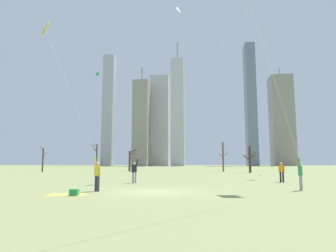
{
  "coord_description": "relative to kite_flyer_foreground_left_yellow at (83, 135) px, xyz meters",
  "views": [
    {
      "loc": [
        2.35,
        -15.86,
        1.55
      ],
      "look_at": [
        0.0,
        6.0,
        4.37
      ],
      "focal_mm": 30.95,
      "sensor_mm": 36.0,
      "label": 1
    }
  ],
  "objects": [
    {
      "name": "bare_tree_rightmost",
      "position": [
        -6.19,
        37.61,
        -1.0
      ],
      "size": [
        1.81,
        2.65,
        4.22
      ],
      "color": "#423326",
      "rests_on": "ground"
    },
    {
      "name": "bare_tree_leftmost",
      "position": [
        -11.6,
        34.18,
        -0.5
      ],
      "size": [
        1.33,
        1.63,
        4.96
      ],
      "color": "#4C3828",
      "rests_on": "ground"
    },
    {
      "name": "distant_kite_drifting_right_green",
      "position": [
        -7.06,
        23.23,
        9.33
      ],
      "size": [
        6.42,
        0.64,
        14.83
      ],
      "color": "green",
      "rests_on": "ground"
    },
    {
      "name": "skyline_tall_tower",
      "position": [
        -15.56,
        147.5,
        22.79
      ],
      "size": [
        10.7,
        8.01,
        51.96
      ],
      "color": "#B2B2B7",
      "rests_on": "ground"
    },
    {
      "name": "kite_flyer_midfield_center_red",
      "position": [
        10.98,
        -1.44,
        0.39
      ],
      "size": [
        6.77,
        11.51,
        12.51
      ],
      "color": "gray",
      "rests_on": "ground"
    },
    {
      "name": "distant_kite_low_near_trees_white",
      "position": [
        4.26,
        22.47,
        17.41
      ],
      "size": [
        1.85,
        7.09,
        23.38
      ],
      "color": "white",
      "rests_on": "ground"
    },
    {
      "name": "bare_tree_far_right_edge",
      "position": [
        -20.63,
        32.33,
        -0.97
      ],
      "size": [
        0.84,
        2.6,
        4.38
      ],
      "color": "#4C3828",
      "rests_on": "ground"
    },
    {
      "name": "bystander_strolling_midfield",
      "position": [
        -0.54,
        4.09,
        -2.28
      ],
      "size": [
        0.23,
        0.51,
        1.62
      ],
      "color": "#33384C",
      "rests_on": "ground"
    },
    {
      "name": "ground_plane",
      "position": [
        4.39,
        -0.37,
        -3.19
      ],
      "size": [
        400.0,
        400.0,
        0.0
      ],
      "primitive_type": "plane",
      "color": "#848E56"
    },
    {
      "name": "kite_flyer_midfield_left_pink",
      "position": [
        4.93,
        5.72,
        2.03
      ],
      "size": [
        13.84,
        2.51,
        18.74
      ],
      "color": "gray",
      "rests_on": "ground"
    },
    {
      "name": "skyline_short_annex",
      "position": [
        -4.18,
        133.11,
        25.27
      ],
      "size": [
        6.7,
        5.71,
        66.43
      ],
      "color": "#B2B2B7",
      "rests_on": "ground"
    },
    {
      "name": "bare_tree_right_of_center",
      "position": [
        11.09,
        37.86,
        -0.27
      ],
      "size": [
        1.52,
        1.8,
        5.82
      ],
      "color": "brown",
      "rests_on": "ground"
    },
    {
      "name": "skyline_slender_spire",
      "position": [
        54.06,
        153.57,
        22.64
      ],
      "size": [
        11.92,
        11.47,
        56.5
      ],
      "color": "gray",
      "rests_on": "ground"
    },
    {
      "name": "skyline_squat_block",
      "position": [
        -23.98,
        135.76,
        19.73
      ],
      "size": [
        8.2,
        10.54,
        54.11
      ],
      "color": "gray",
      "rests_on": "ground"
    },
    {
      "name": "picnic_spot",
      "position": [
        0.55,
        -2.54,
        -3.09
      ],
      "size": [
        2.04,
        1.72,
        0.31
      ],
      "color": "#D8BF4C",
      "rests_on": "ground"
    },
    {
      "name": "bare_tree_center",
      "position": [
        15.03,
        32.76,
        -0.97
      ],
      "size": [
        2.1,
        1.71,
        4.34
      ],
      "color": "#423326",
      "rests_on": "ground"
    },
    {
      "name": "bystander_far_off_by_trees",
      "position": [
        13.38,
        8.4,
        -2.28
      ],
      "size": [
        0.4,
        0.38,
        1.62
      ],
      "color": "black",
      "rests_on": "ground"
    },
    {
      "name": "kite_flyer_foreground_left_yellow",
      "position": [
        0.0,
        0.0,
        0.0
      ],
      "size": [
        5.54,
        2.86,
        11.44
      ],
      "color": "#33384C",
      "rests_on": "ground"
    },
    {
      "name": "skyline_mid_tower_right",
      "position": [
        34.48,
        139.71,
        29.71
      ],
      "size": [
        5.17,
        9.23,
        65.79
      ],
      "color": "slate",
      "rests_on": "ground"
    },
    {
      "name": "skyline_mid_tower_left",
      "position": [
        -43.12,
        138.86,
        27.89
      ],
      "size": [
        6.05,
        7.36,
        62.15
      ],
      "color": "#9EA3AD",
      "rests_on": "ground"
    }
  ]
}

